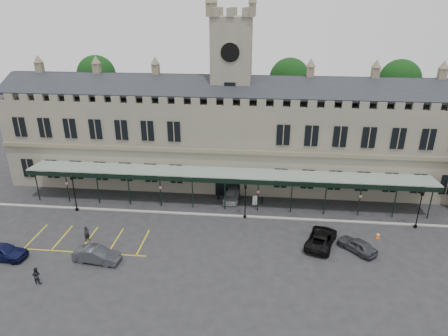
# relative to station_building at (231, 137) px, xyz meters

# --- Properties ---
(ground) EXTENTS (140.00, 140.00, 0.00)m
(ground) POSITION_rel_station_building_xyz_m (0.00, -15.91, -6.47)
(ground) COLOR black
(station_building) EXTENTS (60.00, 10.36, 17.30)m
(station_building) POSITION_rel_station_building_xyz_m (0.00, 0.00, 0.00)
(station_building) COLOR #656154
(station_building) RESTS_ON ground
(clock_tower) EXTENTS (5.60, 5.60, 24.80)m
(clock_tower) POSITION_rel_station_building_xyz_m (0.00, 0.09, 6.64)
(clock_tower) COLOR #656154
(clock_tower) RESTS_ON ground
(canopy) EXTENTS (50.00, 4.10, 4.30)m
(canopy) POSITION_rel_station_building_xyz_m (0.00, -8.45, -4.06)
(canopy) COLOR #8C9E93
(canopy) RESTS_ON ground
(kerb) EXTENTS (60.00, 0.40, 0.12)m
(kerb) POSITION_rel_station_building_xyz_m (0.00, -10.41, -6.41)
(kerb) COLOR gray
(kerb) RESTS_ON ground
(parking_markings) EXTENTS (16.00, 6.00, 0.01)m
(parking_markings) POSITION_rel_station_building_xyz_m (-14.00, -17.41, -6.47)
(parking_markings) COLOR gold
(parking_markings) RESTS_ON ground
(tree_behind_left) EXTENTS (6.00, 6.00, 16.00)m
(tree_behind_left) POSITION_rel_station_building_xyz_m (-22.00, 9.09, 6.35)
(tree_behind_left) COLOR #332314
(tree_behind_left) RESTS_ON ground
(tree_behind_mid) EXTENTS (6.00, 6.00, 16.00)m
(tree_behind_mid) POSITION_rel_station_building_xyz_m (8.00, 9.09, 6.35)
(tree_behind_mid) COLOR #332314
(tree_behind_mid) RESTS_ON ground
(tree_behind_right) EXTENTS (6.00, 6.00, 16.00)m
(tree_behind_right) POSITION_rel_station_building_xyz_m (24.00, 9.09, 6.35)
(tree_behind_right) COLOR #332314
(tree_behind_right) RESTS_ON ground
(lamp_post_left) EXTENTS (0.46, 0.46, 4.90)m
(lamp_post_left) POSITION_rel_station_building_xyz_m (-18.02, -10.89, -3.56)
(lamp_post_left) COLOR black
(lamp_post_left) RESTS_ON ground
(lamp_post_mid) EXTENTS (0.43, 0.43, 4.53)m
(lamp_post_mid) POSITION_rel_station_building_xyz_m (2.55, -10.61, -3.78)
(lamp_post_mid) COLOR black
(lamp_post_mid) RESTS_ON ground
(lamp_post_right) EXTENTS (0.46, 0.46, 4.84)m
(lamp_post_right) POSITION_rel_station_building_xyz_m (21.92, -10.95, -3.60)
(lamp_post_right) COLOR black
(lamp_post_right) RESTS_ON ground
(traffic_cone) EXTENTS (0.43, 0.43, 0.68)m
(traffic_cone) POSITION_rel_station_building_xyz_m (17.13, -13.59, -6.13)
(traffic_cone) COLOR #FF5908
(traffic_cone) RESTS_ON ground
(sign_board) EXTENTS (0.72, 0.28, 1.27)m
(sign_board) POSITION_rel_station_building_xyz_m (3.71, -7.24, -5.85)
(sign_board) COLOR black
(sign_board) RESTS_ON ground
(bollard_left) EXTENTS (0.16, 0.16, 0.93)m
(bollard_left) POSITION_rel_station_building_xyz_m (-1.13, -6.21, -6.00)
(bollard_left) COLOR black
(bollard_left) RESTS_ON ground
(bollard_right) EXTENTS (0.15, 0.15, 0.86)m
(bollard_right) POSITION_rel_station_building_xyz_m (4.55, -6.78, -6.04)
(bollard_right) COLOR black
(bollard_right) RESTS_ON ground
(car_left_a) EXTENTS (4.91, 2.17, 1.64)m
(car_left_a) POSITION_rel_station_building_xyz_m (-21.00, -21.05, -5.65)
(car_left_a) COLOR black
(car_left_a) RESTS_ON ground
(car_left_b) EXTENTS (4.79, 2.14, 1.53)m
(car_left_b) POSITION_rel_station_building_xyz_m (-11.50, -20.61, -5.70)
(car_left_b) COLOR #34363B
(car_left_b) RESTS_ON ground
(car_taxi) EXTENTS (2.14, 4.78, 1.36)m
(car_taxi) POSITION_rel_station_building_xyz_m (0.65, -5.91, -5.79)
(car_taxi) COLOR #9C9EA3
(car_taxi) RESTS_ON ground
(car_van) EXTENTS (4.27, 6.08, 1.54)m
(car_van) POSITION_rel_station_building_xyz_m (10.82, -15.44, -5.70)
(car_van) COLOR black
(car_van) RESTS_ON ground
(car_right_a) EXTENTS (4.05, 4.18, 1.41)m
(car_right_a) POSITION_rel_station_building_xyz_m (14.33, -16.28, -5.76)
(car_right_a) COLOR #34363B
(car_right_a) RESTS_ON ground
(person_a) EXTENTS (0.72, 0.77, 1.77)m
(person_a) POSITION_rel_station_building_xyz_m (-13.96, -17.22, -5.58)
(person_a) COLOR black
(person_a) RESTS_ON ground
(person_b) EXTENTS (0.82, 0.65, 1.67)m
(person_b) POSITION_rel_station_building_xyz_m (-15.66, -24.31, -5.63)
(person_b) COLOR black
(person_b) RESTS_ON ground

